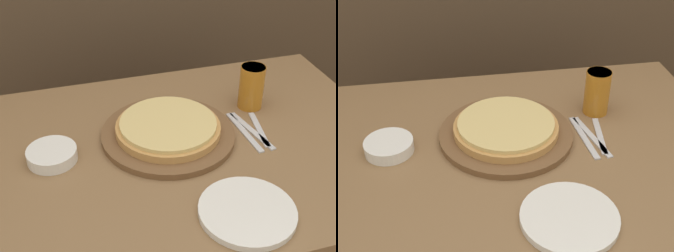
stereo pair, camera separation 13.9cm
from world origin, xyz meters
The scene contains 8 objects.
dining_table centered at (0.00, 0.00, 0.37)m, with size 1.24×0.91×0.74m.
pizza_on_board centered at (-0.06, 0.06, 0.77)m, with size 0.40×0.40×0.06m.
beer_glass centered at (0.25, 0.15, 0.82)m, with size 0.08×0.08×0.15m.
dinner_plate centered at (0.04, -0.31, 0.75)m, with size 0.24×0.24×0.02m.
side_bowl centered at (-0.40, 0.04, 0.76)m, with size 0.14×0.14×0.04m.
fork centered at (0.18, 0.01, 0.75)m, with size 0.03×0.22×0.00m.
dinner_knife centered at (0.20, 0.01, 0.75)m, with size 0.06×0.22×0.00m.
spoon centered at (0.23, 0.01, 0.75)m, with size 0.05×0.19×0.00m.
Camera 2 is at (-0.24, -1.08, 1.57)m, focal length 50.00 mm.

